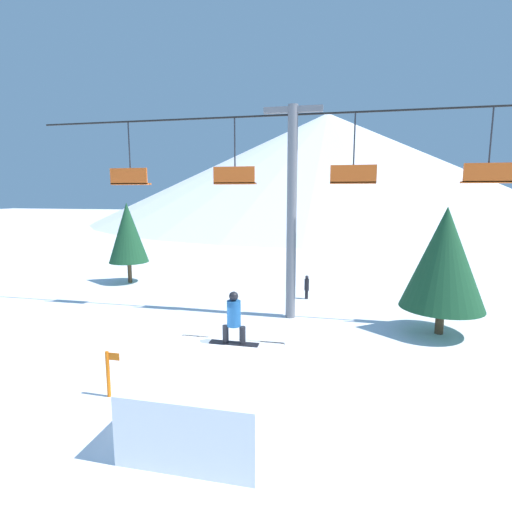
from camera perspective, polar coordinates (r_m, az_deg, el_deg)
ground_plane at (r=11.33m, az=-10.21°, el=-19.52°), size 220.00×220.00×0.00m
mountain_ridge at (r=83.77m, az=10.01°, el=12.38°), size 89.97×89.97×21.01m
snow_ramp at (r=9.83m, az=-6.38°, el=-19.22°), size 2.87×3.53×1.48m
snowboarder at (r=10.45m, az=-3.18°, el=-8.78°), size 1.30×0.36×1.40m
chairlift at (r=16.90m, az=5.15°, el=8.90°), size 23.16×0.44×8.92m
pine_tree_near at (r=16.57m, az=25.30°, el=-0.28°), size 3.08×3.08×4.90m
pine_tree_far at (r=24.98m, az=-17.85°, el=3.19°), size 2.32×2.32×4.83m
trail_marker at (r=11.67m, az=-20.31°, el=-15.33°), size 0.41×0.10×1.27m
distant_skier at (r=20.61m, az=7.26°, el=-4.30°), size 0.24×0.24×1.23m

